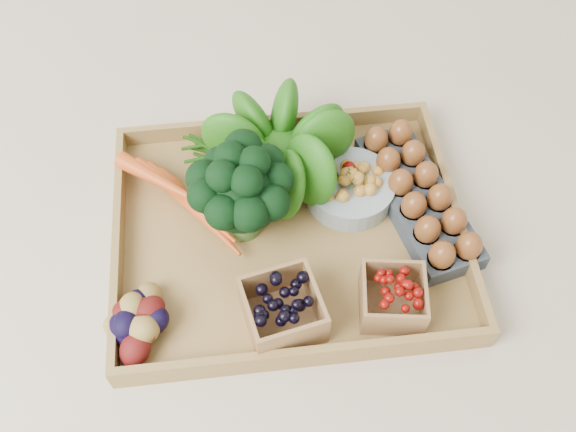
{
  "coord_description": "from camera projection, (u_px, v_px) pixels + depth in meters",
  "views": [
    {
      "loc": [
        -0.06,
        -0.56,
        0.89
      ],
      "look_at": [
        0.0,
        0.0,
        0.06
      ],
      "focal_mm": 40.0,
      "sensor_mm": 36.0,
      "label": 1
    }
  ],
  "objects": [
    {
      "name": "ground",
      "position": [
        288.0,
        236.0,
        1.05
      ],
      "size": [
        4.0,
        4.0,
        0.0
      ],
      "primitive_type": "plane",
      "color": "beige",
      "rests_on": "ground"
    },
    {
      "name": "egg_carton",
      "position": [
        417.0,
        200.0,
        1.05
      ],
      "size": [
        0.16,
        0.3,
        0.03
      ],
      "primitive_type": "cube",
      "rotation": [
        0.0,
        0.0,
        0.23
      ],
      "color": "#343B42",
      "rests_on": "tray"
    },
    {
      "name": "tray",
      "position": [
        288.0,
        234.0,
        1.04
      ],
      "size": [
        0.55,
        0.45,
        0.01
      ],
      "primitive_type": "cube",
      "color": "olive",
      "rests_on": "ground"
    },
    {
      "name": "cherry_bowl",
      "position": [
        350.0,
        189.0,
        1.06
      ],
      "size": [
        0.15,
        0.15,
        0.04
      ],
      "primitive_type": "cylinder",
      "color": "#8C9EA5",
      "rests_on": "tray"
    },
    {
      "name": "punnet_blackberry",
      "position": [
        283.0,
        310.0,
        0.92
      ],
      "size": [
        0.13,
        0.13,
        0.07
      ],
      "primitive_type": "cube",
      "rotation": [
        0.0,
        0.0,
        0.2
      ],
      "color": "black",
      "rests_on": "tray"
    },
    {
      "name": "carrots",
      "position": [
        188.0,
        200.0,
        1.04
      ],
      "size": [
        0.2,
        0.14,
        0.05
      ],
      "primitive_type": null,
      "color": "#CB4917",
      "rests_on": "tray"
    },
    {
      "name": "lettuce",
      "position": [
        279.0,
        147.0,
        1.03
      ],
      "size": [
        0.16,
        0.16,
        0.16
      ],
      "primitive_type": "sphere",
      "color": "#11510C",
      "rests_on": "tray"
    },
    {
      "name": "broccoli",
      "position": [
        242.0,
        206.0,
        0.99
      ],
      "size": [
        0.17,
        0.17,
        0.13
      ],
      "primitive_type": null,
      "color": "black",
      "rests_on": "tray"
    },
    {
      "name": "potatoes",
      "position": [
        138.0,
        317.0,
        0.91
      ],
      "size": [
        0.12,
        0.12,
        0.07
      ],
      "primitive_type": null,
      "color": "#430C0A",
      "rests_on": "tray"
    },
    {
      "name": "punnet_raspberry",
      "position": [
        393.0,
        298.0,
        0.94
      ],
      "size": [
        0.11,
        0.11,
        0.06
      ],
      "primitive_type": "cube",
      "rotation": [
        0.0,
        0.0,
        -0.15
      ],
      "color": "#650804",
      "rests_on": "tray"
    }
  ]
}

